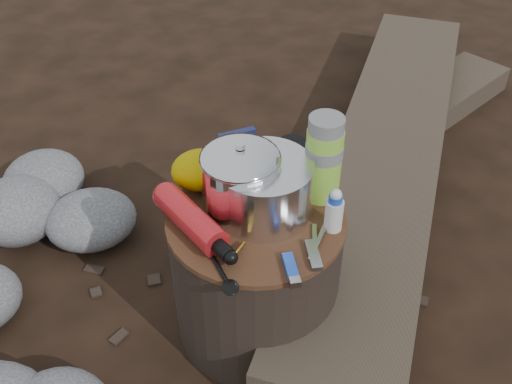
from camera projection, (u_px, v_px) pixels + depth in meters
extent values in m
plane|color=black|center=(256.00, 322.00, 1.71)|extent=(60.00, 60.00, 0.00)
cylinder|color=black|center=(256.00, 274.00, 1.58)|extent=(0.43, 0.43, 0.40)
cube|color=#3E3328|center=(387.00, 158.00, 2.16)|extent=(1.32, 2.02, 0.18)
cube|color=#3E3328|center=(403.00, 123.00, 2.41)|extent=(1.18, 0.88, 0.10)
cylinder|color=silver|center=(264.00, 188.00, 1.43)|extent=(0.23, 0.23, 0.14)
cylinder|color=silver|center=(241.00, 180.00, 1.42)|extent=(0.19, 0.19, 0.19)
cylinder|color=#8DCB3A|center=(324.00, 159.00, 1.45)|extent=(0.09, 0.09, 0.22)
cylinder|color=black|center=(291.00, 160.00, 1.54)|extent=(0.07, 0.07, 0.11)
ellipsoid|color=#C3A100|center=(201.00, 170.00, 1.51)|extent=(0.15, 0.12, 0.10)
cube|color=#161C4D|center=(238.00, 153.00, 1.55)|extent=(0.10, 0.04, 0.12)
cube|color=blue|center=(290.00, 266.00, 1.32)|extent=(0.03, 0.09, 0.02)
cube|color=#A3A3A8|center=(313.00, 255.00, 1.35)|extent=(0.03, 0.09, 0.01)
cylinder|color=silver|center=(334.00, 212.00, 1.39)|extent=(0.04, 0.04, 0.10)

